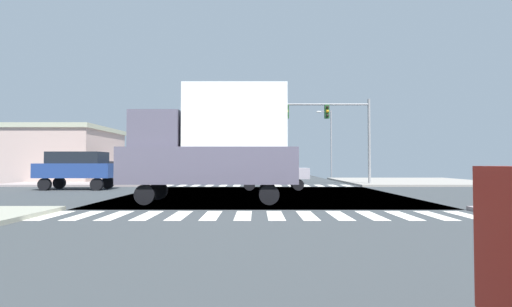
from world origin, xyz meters
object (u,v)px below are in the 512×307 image
street_lamp (328,137)px  suv_middle_4 (77,167)px  suv_leading_2 (241,165)px  traffic_signal_mast (331,121)px  bank_building (50,154)px  box_truck_outer_1 (215,141)px  sedan_queued_3 (273,172)px  suv_farside_1 (218,165)px

street_lamp → suv_middle_4: size_ratio=1.67×
suv_middle_4 → suv_leading_2: bearing=152.3°
traffic_signal_mast → bank_building: size_ratio=0.58×
street_lamp → bank_building: 28.37m
street_lamp → box_truck_outer_1: street_lamp is taller
traffic_signal_mast → sedan_queued_3: size_ratio=1.65×
traffic_signal_mast → sedan_queued_3: 7.25m
suv_farside_1 → suv_middle_4: (-6.45, -21.69, 0.00)m
suv_farside_1 → bank_building: bearing=38.0°
traffic_signal_mast → bank_building: bearing=165.6°
bank_building → box_truck_outer_1: bearing=-45.5°
suv_leading_2 → suv_middle_4: bearing=62.3°
traffic_signal_mast → suv_leading_2: (-7.33, 13.75, -3.37)m
bank_building → sedan_queued_3: size_ratio=2.84×
suv_leading_2 → box_truck_outer_1: (-0.06, -24.98, 1.17)m
street_lamp → bank_building: bearing=-164.4°
traffic_signal_mast → suv_farside_1: size_ratio=1.54×
suv_farside_1 → sedan_queued_3: size_ratio=1.07×
suv_leading_2 → suv_middle_4: (-9.45, -17.98, 0.00)m
sedan_queued_3 → suv_leading_2: (-2.72, 17.98, 0.28)m
street_lamp → suv_farside_1: bearing=164.7°
bank_building → street_lamp: bearing=15.6°
bank_building → suv_middle_4: (7.81, -10.53, -1.08)m
suv_leading_2 → street_lamp: bearing=-179.1°
bank_building → suv_middle_4: size_ratio=2.65×
sedan_queued_3 → suv_leading_2: 18.19m
bank_building → suv_leading_2: (17.27, 7.46, -1.08)m
bank_building → box_truck_outer_1: size_ratio=1.70×
street_lamp → sedan_queued_3: bearing=-111.8°
street_lamp → sedan_queued_3: (-7.27, -18.13, -3.49)m
suv_farside_1 → suv_middle_4: same height
suv_farside_1 → street_lamp: bearing=164.7°
suv_leading_2 → suv_farside_1: bearing=-51.0°
bank_building → suv_leading_2: size_ratio=2.65×
street_lamp → sedan_queued_3: 19.85m
suv_middle_4 → street_lamp: bearing=133.0°
traffic_signal_mast → sedan_queued_3: bearing=-137.4°
traffic_signal_mast → suv_leading_2: traffic_signal_mast is taller
street_lamp → suv_leading_2: bearing=-179.1°
sedan_queued_3 → suv_leading_2: bearing=-171.4°
bank_building → suv_farside_1: size_ratio=2.65×
street_lamp → suv_farside_1: street_lamp is taller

